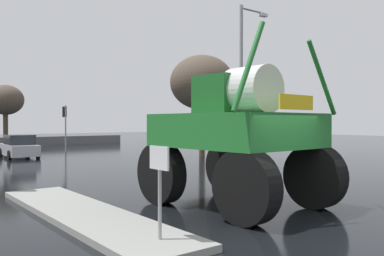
{
  "coord_description": "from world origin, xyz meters",
  "views": [
    {
      "loc": [
        -7.69,
        -5.06,
        2.34
      ],
      "look_at": [
        0.56,
        5.51,
        2.14
      ],
      "focal_mm": 37.91,
      "sensor_mm": 36.0,
      "label": 1
    }
  ],
  "objects_px": {
    "bare_tree_right": "(202,83)",
    "oversize_sprayer": "(236,135)",
    "traffic_signal_near_right": "(215,108)",
    "lane_arrow_sign": "(159,175)",
    "sedan_ahead": "(19,147)",
    "traffic_signal_far_left": "(65,118)",
    "streetlight_near_right": "(243,78)",
    "bare_tree_far_center": "(5,101)"
  },
  "relations": [
    {
      "from": "oversize_sprayer",
      "to": "streetlight_near_right",
      "type": "xyz_separation_m",
      "value": [
        7.17,
        6.85,
        2.68
      ]
    },
    {
      "from": "sedan_ahead",
      "to": "bare_tree_right",
      "type": "height_order",
      "value": "bare_tree_right"
    },
    {
      "from": "streetlight_near_right",
      "to": "bare_tree_far_center",
      "type": "bearing_deg",
      "value": 108.12
    },
    {
      "from": "traffic_signal_far_left",
      "to": "sedan_ahead",
      "type": "bearing_deg",
      "value": -139.77
    },
    {
      "from": "traffic_signal_far_left",
      "to": "oversize_sprayer",
      "type": "bearing_deg",
      "value": -99.54
    },
    {
      "from": "traffic_signal_far_left",
      "to": "streetlight_near_right",
      "type": "distance_m",
      "value": 17.09
    },
    {
      "from": "sedan_ahead",
      "to": "streetlight_near_right",
      "type": "height_order",
      "value": "streetlight_near_right"
    },
    {
      "from": "streetlight_near_right",
      "to": "bare_tree_far_center",
      "type": "height_order",
      "value": "streetlight_near_right"
    },
    {
      "from": "bare_tree_far_center",
      "to": "traffic_signal_far_left",
      "type": "bearing_deg",
      "value": -47.67
    },
    {
      "from": "traffic_signal_far_left",
      "to": "bare_tree_right",
      "type": "xyz_separation_m",
      "value": [
        5.73,
        -10.23,
        2.34
      ]
    },
    {
      "from": "bare_tree_right",
      "to": "traffic_signal_near_right",
      "type": "bearing_deg",
      "value": -125.37
    },
    {
      "from": "traffic_signal_near_right",
      "to": "bare_tree_right",
      "type": "bearing_deg",
      "value": 54.63
    },
    {
      "from": "sedan_ahead",
      "to": "traffic_signal_near_right",
      "type": "xyz_separation_m",
      "value": [
        5.04,
        -13.72,
        2.29
      ]
    },
    {
      "from": "lane_arrow_sign",
      "to": "sedan_ahead",
      "type": "xyz_separation_m",
      "value": [
        3.21,
        21.53,
        -0.63
      ]
    },
    {
      "from": "streetlight_near_right",
      "to": "bare_tree_right",
      "type": "relative_size",
      "value": 1.21
    },
    {
      "from": "traffic_signal_near_right",
      "to": "traffic_signal_far_left",
      "type": "relative_size",
      "value": 1.12
    },
    {
      "from": "traffic_signal_far_left",
      "to": "streetlight_near_right",
      "type": "bearing_deg",
      "value": -79.1
    },
    {
      "from": "lane_arrow_sign",
      "to": "oversize_sprayer",
      "type": "bearing_deg",
      "value": 25.66
    },
    {
      "from": "oversize_sprayer",
      "to": "traffic_signal_near_right",
      "type": "xyz_separation_m",
      "value": [
        4.52,
        6.02,
        1.03
      ]
    },
    {
      "from": "oversize_sprayer",
      "to": "traffic_signal_far_left",
      "type": "xyz_separation_m",
      "value": [
        3.95,
        23.52,
        0.71
      ]
    },
    {
      "from": "lane_arrow_sign",
      "to": "streetlight_near_right",
      "type": "bearing_deg",
      "value": 38.42
    },
    {
      "from": "bare_tree_right",
      "to": "sedan_ahead",
      "type": "bearing_deg",
      "value": 147.71
    },
    {
      "from": "traffic_signal_near_right",
      "to": "bare_tree_far_center",
      "type": "bearing_deg",
      "value": 100.77
    },
    {
      "from": "sedan_ahead",
      "to": "oversize_sprayer",
      "type": "bearing_deg",
      "value": -176.09
    },
    {
      "from": "traffic_signal_near_right",
      "to": "bare_tree_right",
      "type": "height_order",
      "value": "bare_tree_right"
    },
    {
      "from": "traffic_signal_near_right",
      "to": "bare_tree_right",
      "type": "distance_m",
      "value": 9.15
    },
    {
      "from": "lane_arrow_sign",
      "to": "bare_tree_right",
      "type": "bearing_deg",
      "value": 48.37
    },
    {
      "from": "traffic_signal_far_left",
      "to": "bare_tree_far_center",
      "type": "bearing_deg",
      "value": 132.33
    },
    {
      "from": "lane_arrow_sign",
      "to": "traffic_signal_far_left",
      "type": "height_order",
      "value": "traffic_signal_far_left"
    },
    {
      "from": "bare_tree_far_center",
      "to": "sedan_ahead",
      "type": "bearing_deg",
      "value": -97.28
    },
    {
      "from": "bare_tree_right",
      "to": "bare_tree_far_center",
      "type": "relative_size",
      "value": 1.28
    },
    {
      "from": "lane_arrow_sign",
      "to": "sedan_ahead",
      "type": "relative_size",
      "value": 0.42
    },
    {
      "from": "sedan_ahead",
      "to": "bare_tree_far_center",
      "type": "relative_size",
      "value": 0.77
    },
    {
      "from": "oversize_sprayer",
      "to": "streetlight_near_right",
      "type": "height_order",
      "value": "streetlight_near_right"
    },
    {
      "from": "traffic_signal_near_right",
      "to": "traffic_signal_far_left",
      "type": "bearing_deg",
      "value": 91.84
    },
    {
      "from": "bare_tree_right",
      "to": "lane_arrow_sign",
      "type": "bearing_deg",
      "value": -131.63
    },
    {
      "from": "bare_tree_right",
      "to": "bare_tree_far_center",
      "type": "height_order",
      "value": "bare_tree_right"
    },
    {
      "from": "lane_arrow_sign",
      "to": "bare_tree_far_center",
      "type": "xyz_separation_m",
      "value": [
        4.18,
        29.16,
        2.76
      ]
    },
    {
      "from": "bare_tree_right",
      "to": "oversize_sprayer",
      "type": "bearing_deg",
      "value": -126.06
    },
    {
      "from": "lane_arrow_sign",
      "to": "sedan_ahead",
      "type": "bearing_deg",
      "value": 81.53
    },
    {
      "from": "lane_arrow_sign",
      "to": "bare_tree_far_center",
      "type": "distance_m",
      "value": 29.58
    },
    {
      "from": "streetlight_near_right",
      "to": "bare_tree_far_center",
      "type": "relative_size",
      "value": 1.56
    }
  ]
}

